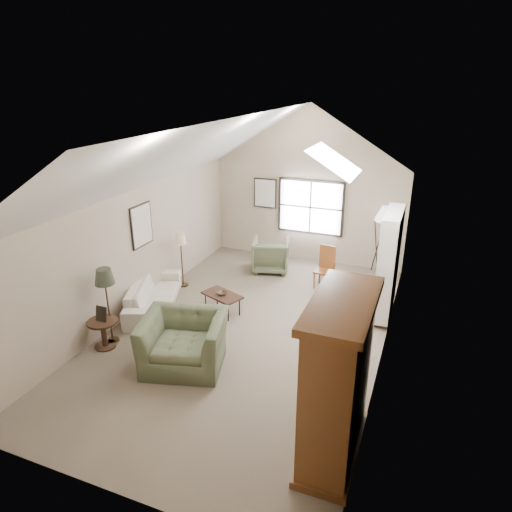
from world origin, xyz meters
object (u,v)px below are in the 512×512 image
at_px(coffee_table, 222,303).
at_px(side_chair, 324,268).
at_px(armchair_far, 271,255).
at_px(armoire, 337,381).
at_px(armchair_near, 184,342).
at_px(side_table, 104,334).
at_px(sofa, 154,295).

xyz_separation_m(coffee_table, side_chair, (1.65, 1.96, 0.28)).
bearing_deg(armchair_far, coffee_table, 70.54).
bearing_deg(armoire, armchair_far, 117.57).
xyz_separation_m(armoire, armchair_far, (-2.78, 5.32, -0.69)).
distance_m(armoire, coffee_table, 4.21).
bearing_deg(side_chair, armoire, -66.05).
bearing_deg(armchair_near, side_table, 166.63).
relative_size(armoire, side_table, 4.12).
distance_m(armoire, side_chair, 5.03).
relative_size(coffee_table, side_chair, 0.83).
distance_m(armchair_near, coffee_table, 1.90).
bearing_deg(armchair_far, armoire, 102.19).
xyz_separation_m(side_table, side_chair, (3.08, 3.90, 0.23)).
bearing_deg(armoire, side_table, 168.15).
height_order(sofa, coffee_table, sofa).
height_order(sofa, armchair_near, armchair_near).
height_order(armchair_near, coffee_table, armchair_near).
relative_size(armchair_near, side_chair, 1.38).
bearing_deg(sofa, coffee_table, -98.35).
bearing_deg(side_chair, armchair_near, -102.01).
relative_size(side_table, side_chair, 0.54).
xyz_separation_m(armchair_far, coffee_table, (-0.17, -2.46, -0.20)).
bearing_deg(armchair_far, side_table, 54.59).
relative_size(armchair_far, side_chair, 0.91).
xyz_separation_m(armchair_near, coffee_table, (-0.19, 1.88, -0.23)).
distance_m(sofa, side_chair, 3.85).
distance_m(sofa, coffee_table, 1.47).
height_order(coffee_table, side_table, side_table).
xyz_separation_m(sofa, coffee_table, (1.43, 0.34, -0.10)).
xyz_separation_m(sofa, armchair_far, (1.60, 2.80, 0.10)).
distance_m(armoire, sofa, 5.11).
xyz_separation_m(armoire, side_chair, (-1.30, 4.82, -0.61)).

